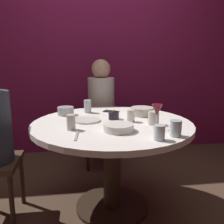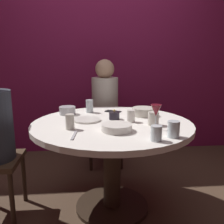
# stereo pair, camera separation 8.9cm
# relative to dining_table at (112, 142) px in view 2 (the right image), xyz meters

# --- Properties ---
(ground_plane) EXTENTS (8.00, 8.00, 0.00)m
(ground_plane) POSITION_rel_dining_table_xyz_m (0.00, 0.00, -0.57)
(ground_plane) COLOR #4C3828
(back_wall) EXTENTS (6.00, 0.10, 2.60)m
(back_wall) POSITION_rel_dining_table_xyz_m (0.00, 1.41, 0.73)
(back_wall) COLOR maroon
(back_wall) RESTS_ON ground
(dining_table) EXTENTS (1.24, 1.24, 0.74)m
(dining_table) POSITION_rel_dining_table_xyz_m (0.00, 0.00, 0.00)
(dining_table) COLOR white
(dining_table) RESTS_ON ground
(seated_diner_back) EXTENTS (0.40, 0.40, 1.21)m
(seated_diner_back) POSITION_rel_dining_table_xyz_m (0.00, 0.89, 0.18)
(seated_diner_back) COLOR #3F2D1E
(seated_diner_back) RESTS_ON ground
(candle_holder) EXTENTS (0.09, 0.09, 0.08)m
(candle_holder) POSITION_rel_dining_table_xyz_m (0.03, 0.09, 0.20)
(candle_holder) COLOR black
(candle_holder) RESTS_ON dining_table
(wine_glass) EXTENTS (0.08, 0.08, 0.18)m
(wine_glass) POSITION_rel_dining_table_xyz_m (0.28, -0.23, 0.30)
(wine_glass) COLOR silver
(wine_glass) RESTS_ON dining_table
(dinner_plate) EXTENTS (0.22, 0.22, 0.01)m
(dinner_plate) POSITION_rel_dining_table_xyz_m (-0.19, 0.06, 0.17)
(dinner_plate) COLOR silver
(dinner_plate) RESTS_ON dining_table
(cell_phone) EXTENTS (0.16, 0.13, 0.01)m
(cell_phone) POSITION_rel_dining_table_xyz_m (0.04, 0.37, 0.17)
(cell_phone) COLOR black
(cell_phone) RESTS_ON dining_table
(bowl_serving_large) EXTENTS (0.14, 0.14, 0.07)m
(bowl_serving_large) POSITION_rel_dining_table_xyz_m (-0.37, 0.30, 0.20)
(bowl_serving_large) COLOR #B7B7BC
(bowl_serving_large) RESTS_ON dining_table
(bowl_salad_center) EXTENTS (0.20, 0.20, 0.07)m
(bowl_salad_center) POSITION_rel_dining_table_xyz_m (0.29, 0.20, 0.20)
(bowl_salad_center) COLOR beige
(bowl_salad_center) RESTS_ON dining_table
(bowl_small_white) EXTENTS (0.21, 0.21, 0.05)m
(bowl_small_white) POSITION_rel_dining_table_xyz_m (0.01, -0.24, 0.19)
(bowl_small_white) COLOR silver
(bowl_small_white) RESTS_ON dining_table
(cup_near_candle) EXTENTS (0.07, 0.07, 0.12)m
(cup_near_candle) POSITION_rel_dining_table_xyz_m (-0.17, 0.37, 0.23)
(cup_near_candle) COLOR silver
(cup_near_candle) RESTS_ON dining_table
(cup_by_left_diner) EXTENTS (0.08, 0.08, 0.10)m
(cup_by_left_diner) POSITION_rel_dining_table_xyz_m (0.35, -0.40, 0.22)
(cup_by_left_diner) COLOR silver
(cup_by_left_diner) RESTS_ON dining_table
(cup_by_right_diner) EXTENTS (0.06, 0.06, 0.09)m
(cup_by_right_diner) POSITION_rel_dining_table_xyz_m (0.15, -0.01, 0.21)
(cup_by_right_diner) COLOR silver
(cup_by_right_diner) RESTS_ON dining_table
(cup_center_front) EXTENTS (0.06, 0.06, 0.11)m
(cup_center_front) POSITION_rel_dining_table_xyz_m (-0.31, -0.17, 0.22)
(cup_center_front) COLOR beige
(cup_center_front) RESTS_ON dining_table
(cup_far_edge) EXTENTS (0.07, 0.07, 0.09)m
(cup_far_edge) POSITION_rel_dining_table_xyz_m (0.23, -0.46, 0.21)
(cup_far_edge) COLOR silver
(cup_far_edge) RESTS_ON dining_table
(cup_beside_wine) EXTENTS (0.08, 0.08, 0.10)m
(cup_beside_wine) POSITION_rel_dining_table_xyz_m (0.30, -0.11, 0.22)
(cup_beside_wine) COLOR beige
(cup_beside_wine) RESTS_ON dining_table
(fork_near_plate) EXTENTS (0.03, 0.18, 0.01)m
(fork_near_plate) POSITION_rel_dining_table_xyz_m (-0.27, -0.32, 0.17)
(fork_near_plate) COLOR #B7B7BC
(fork_near_plate) RESTS_ON dining_table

